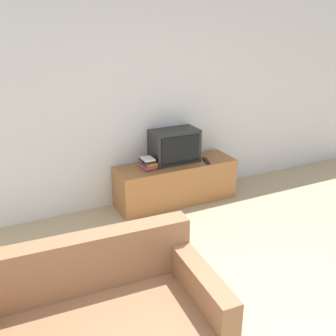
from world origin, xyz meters
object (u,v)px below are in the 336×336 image
couch (92,336)px  tv_stand (176,183)px  remote_on_stand (206,161)px  television (174,146)px  book_stack (148,163)px

couch → tv_stand: bearing=53.9°
tv_stand → remote_on_stand: bearing=-16.2°
television → tv_stand: bearing=-101.5°
tv_stand → remote_on_stand: size_ratio=7.43×
television → book_stack: size_ratio=2.56×
book_stack → remote_on_stand: (0.74, -0.09, -0.06)m
couch → book_stack: couch is taller
tv_stand → couch: couch is taller
book_stack → couch: bearing=-122.3°
television → remote_on_stand: 0.44m
couch → book_stack: 2.39m
book_stack → tv_stand: bearing=3.1°
tv_stand → television: television is taller
couch → remote_on_stand: bearing=46.7°
book_stack → remote_on_stand: size_ratio=1.12×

